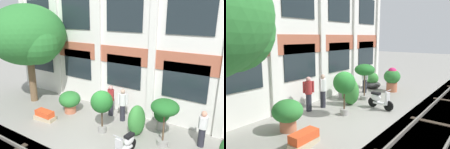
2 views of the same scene
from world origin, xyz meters
TOP-DOWN VIEW (x-y plane):
  - ground_plane at (0.00, 0.00)m, footprint 80.00×80.00m
  - apartment_facade at (0.00, 3.12)m, footprint 16.18×0.64m
  - rail_tracks at (0.00, -3.08)m, footprint 23.82×2.80m
  - potted_plant_square_trough at (-2.78, -0.15)m, footprint 1.15×0.63m
  - potted_plant_ribbed_drum at (-2.30, 1.19)m, footprint 1.15×1.15m
  - potted_plant_tall_urn at (0.31, 0.49)m, footprint 0.98×0.98m
  - potted_plant_terracotta_small at (2.97, 1.02)m, footprint 1.11×1.11m
  - potted_plant_fluted_column at (2.47, 2.17)m, footprint 0.73×0.73m
  - potted_plant_wide_bowl at (5.69, 1.98)m, footprint 1.14×1.14m
  - potted_plant_glazed_jar at (5.58, 0.53)m, footprint 1.03×1.03m
  - scooter_near_curb at (2.04, -0.36)m, footprint 0.50×1.38m
  - resident_by_doorway at (4.30, 1.77)m, footprint 0.34×0.51m
  - resident_watching_tracks at (0.54, 1.93)m, footprint 0.51×0.34m
  - resident_near_plants at (-0.28, 2.10)m, footprint 0.45×0.34m
  - topiary_hedge at (1.72, 1.12)m, footprint 0.70×0.98m

SIDE VIEW (x-z plane):
  - rail_tracks at x=0.00m, z-range -0.35..0.08m
  - ground_plane at x=0.00m, z-range 0.00..0.00m
  - potted_plant_square_trough at x=-2.78m, z-range -0.01..0.48m
  - potted_plant_wide_bowl at x=5.69m, z-range -0.10..0.97m
  - scooter_near_curb at x=2.04m, z-range -0.05..0.93m
  - topiary_hedge at x=1.72m, z-range 0.00..1.38m
  - potted_plant_fluted_column at x=2.47m, z-range 0.10..1.29m
  - potted_plant_ribbed_drum at x=-2.30m, z-range 0.11..1.29m
  - resident_by_doorway at x=4.30m, z-range 0.05..1.59m
  - potted_plant_glazed_jar at x=5.58m, z-range 0.11..1.64m
  - resident_near_plants at x=-0.28m, z-range 0.06..1.70m
  - resident_watching_tracks at x=0.54m, z-range 0.06..1.71m
  - potted_plant_tall_urn at x=0.31m, z-range 0.43..2.39m
  - potted_plant_terracotta_small at x=2.97m, z-range 0.59..2.57m
  - apartment_facade at x=0.00m, z-range -0.02..8.24m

